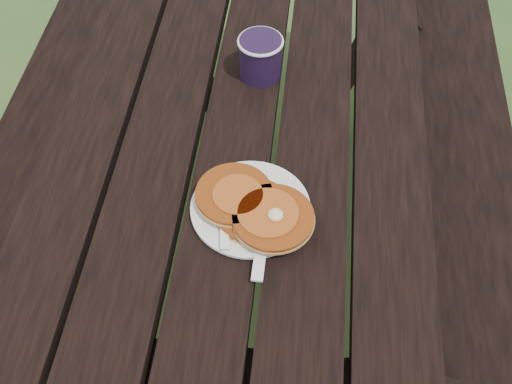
# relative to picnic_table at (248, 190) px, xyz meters

# --- Properties ---
(ground) EXTENTS (60.00, 60.00, 0.00)m
(ground) POSITION_rel_picnic_table_xyz_m (0.00, 0.00, -0.37)
(ground) COLOR #2E4C20
(ground) RESTS_ON ground
(picnic_table) EXTENTS (1.36, 1.80, 0.75)m
(picnic_table) POSITION_rel_picnic_table_xyz_m (0.00, 0.00, 0.00)
(picnic_table) COLOR black
(picnic_table) RESTS_ON ground
(plate) EXTENTS (0.25, 0.25, 0.01)m
(plate) POSITION_rel_picnic_table_xyz_m (0.05, -0.34, 0.39)
(plate) COLOR white
(plate) RESTS_ON picnic_table
(pancake_stack) EXTENTS (0.22, 0.19, 0.04)m
(pancake_stack) POSITION_rel_picnic_table_xyz_m (0.06, -0.36, 0.41)
(pancake_stack) COLOR #934010
(pancake_stack) RESTS_ON plate
(knife) EXTENTS (0.02, 0.18, 0.00)m
(knife) POSITION_rel_picnic_table_xyz_m (0.08, -0.41, 0.39)
(knife) COLOR white
(knife) RESTS_ON plate
(fork) EXTENTS (0.06, 0.16, 0.01)m
(fork) POSITION_rel_picnic_table_xyz_m (0.01, -0.39, 0.40)
(fork) COLOR white
(fork) RESTS_ON plate
(coffee_cup) EXTENTS (0.10, 0.10, 0.09)m
(coffee_cup) POSITION_rel_picnic_table_xyz_m (0.03, 0.02, 0.44)
(coffee_cup) COLOR black
(coffee_cup) RESTS_ON picnic_table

